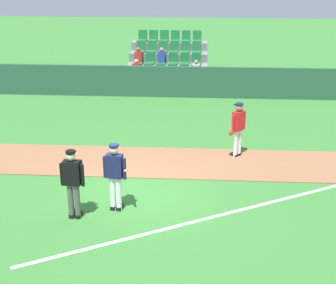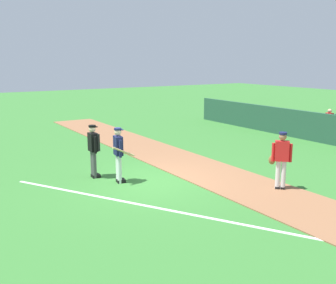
% 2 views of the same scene
% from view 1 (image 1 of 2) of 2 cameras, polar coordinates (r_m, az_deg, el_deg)
% --- Properties ---
extents(ground_plane, '(80.00, 80.00, 0.00)m').
position_cam_1_polar(ground_plane, '(13.51, -3.45, -6.01)').
color(ground_plane, '#33702D').
extents(infield_dirt_path, '(28.00, 2.42, 0.03)m').
position_cam_1_polar(infield_dirt_path, '(15.54, -2.43, -2.25)').
color(infield_dirt_path, brown).
rests_on(infield_dirt_path, ground).
extents(foul_line_chalk, '(10.43, 6.11, 0.01)m').
position_cam_1_polar(foul_line_chalk, '(13.04, 9.57, -7.29)').
color(foul_line_chalk, white).
rests_on(foul_line_chalk, ground).
extents(dugout_fence, '(20.00, 0.16, 1.39)m').
position_cam_1_polar(dugout_fence, '(22.53, -0.39, 6.86)').
color(dugout_fence, '#234C38').
rests_on(dugout_fence, ground).
extents(stadium_bleachers, '(3.90, 3.80, 2.45)m').
position_cam_1_polar(stadium_bleachers, '(24.75, -0.01, 8.19)').
color(stadium_bleachers, slate).
rests_on(stadium_bleachers, ground).
extents(batter_navy_jersey, '(0.64, 0.80, 1.76)m').
position_cam_1_polar(batter_navy_jersey, '(12.39, -6.01, -3.70)').
color(batter_navy_jersey, white).
rests_on(batter_navy_jersey, ground).
extents(umpire_home_plate, '(0.59, 0.32, 1.76)m').
position_cam_1_polar(umpire_home_plate, '(12.17, -10.76, -4.28)').
color(umpire_home_plate, '#4C4C4C').
rests_on(umpire_home_plate, ground).
extents(runner_red_jersey, '(0.56, 0.50, 1.76)m').
position_cam_1_polar(runner_red_jersey, '(15.77, 7.93, 1.59)').
color(runner_red_jersey, silver).
rests_on(runner_red_jersey, ground).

